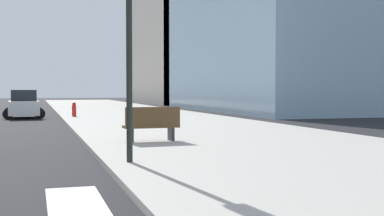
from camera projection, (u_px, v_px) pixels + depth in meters
The scene contains 5 objects.
sidewalk_kerb_east at pixel (176, 126), 24.55m from camera, with size 10.00×120.00×0.15m, color #B2ADA3.
car_white_sixth at pixel (24, 105), 32.48m from camera, with size 2.58×4.07×1.80m.
traffic_light_near_corner at pixel (129, 11), 11.64m from camera, with size 0.36×0.41×4.95m.
park_bench at pixel (152, 125), 16.41m from camera, with size 1.82×0.63×1.12m.
fire_hydrant at pixel (74, 110), 31.62m from camera, with size 0.26×0.26×0.89m.
Camera 1 is at (5.69, -3.64, 1.83)m, focal length 47.64 mm.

